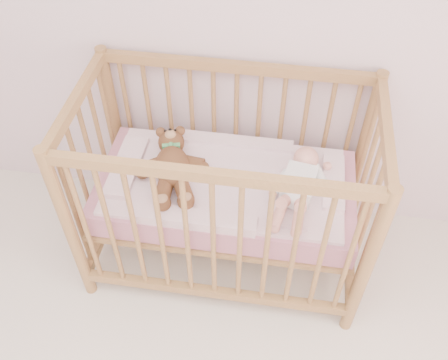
# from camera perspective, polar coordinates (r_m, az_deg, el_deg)

# --- Properties ---
(crib) EXTENTS (1.36, 0.76, 1.00)m
(crib) POSITION_cam_1_polar(r_m,az_deg,el_deg) (2.40, 0.18, -1.10)
(crib) COLOR tan
(crib) RESTS_ON floor
(mattress) EXTENTS (1.22, 0.62, 0.13)m
(mattress) POSITION_cam_1_polar(r_m,az_deg,el_deg) (2.41, 0.18, -1.34)
(mattress) COLOR #C37985
(mattress) RESTS_ON crib
(blanket) EXTENTS (1.10, 0.58, 0.06)m
(blanket) POSITION_cam_1_polar(r_m,az_deg,el_deg) (2.35, 0.19, -0.12)
(blanket) COLOR pink
(blanket) RESTS_ON mattress
(baby) EXTENTS (0.34, 0.57, 0.13)m
(baby) POSITION_cam_1_polar(r_m,az_deg,el_deg) (2.27, 8.58, -0.15)
(baby) COLOR white
(baby) RESTS_ON blanket
(teddy_bear) EXTENTS (0.47, 0.58, 0.14)m
(teddy_bear) POSITION_cam_1_polar(r_m,az_deg,el_deg) (2.31, -5.94, 1.64)
(teddy_bear) COLOR brown
(teddy_bear) RESTS_ON blanket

